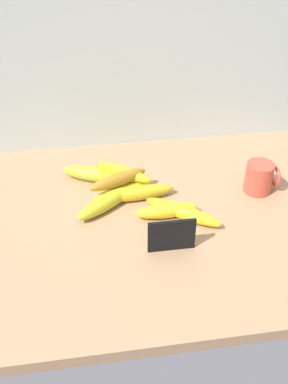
{
  "coord_description": "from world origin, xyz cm",
  "views": [
    {
      "loc": [
        -14.63,
        -87.22,
        75.06
      ],
      "look_at": [
        -0.84,
        3.93,
        8.0
      ],
      "focal_mm": 41.88,
      "sensor_mm": 36.0,
      "label": 1
    }
  ],
  "objects_px": {
    "banana_5": "(110,179)",
    "coffee_mug": "(260,177)",
    "banana_9": "(123,172)",
    "banana_7": "(137,193)",
    "banana_8": "(118,179)",
    "banana_3": "(167,211)",
    "banana_6": "(107,201)",
    "banana_0": "(91,174)",
    "banana_1": "(183,212)",
    "banana_4": "(122,192)",
    "chalkboard_sign": "(172,236)",
    "banana_2": "(124,184)"
  },
  "relations": [
    {
      "from": "chalkboard_sign",
      "to": "banana_6",
      "type": "relative_size",
      "value": 0.56
    },
    {
      "from": "banana_1",
      "to": "banana_2",
      "type": "xyz_separation_m",
      "value": [
        -0.13,
        0.15,
        -0.0
      ]
    },
    {
      "from": "banana_6",
      "to": "banana_3",
      "type": "bearing_deg",
      "value": -22.18
    },
    {
      "from": "banana_7",
      "to": "banana_8",
      "type": "height_order",
      "value": "banana_8"
    },
    {
      "from": "banana_3",
      "to": "banana_4",
      "type": "distance_m",
      "value": 0.14
    },
    {
      "from": "banana_6",
      "to": "banana_7",
      "type": "height_order",
      "value": "banana_6"
    },
    {
      "from": "chalkboard_sign",
      "to": "banana_2",
      "type": "bearing_deg",
      "value": 107.78
    },
    {
      "from": "banana_4",
      "to": "banana_6",
      "type": "distance_m",
      "value": 0.06
    },
    {
      "from": "banana_4",
      "to": "banana_8",
      "type": "bearing_deg",
      "value": 147.11
    },
    {
      "from": "banana_7",
      "to": "banana_8",
      "type": "bearing_deg",
      "value": 157.08
    },
    {
      "from": "banana_5",
      "to": "banana_4",
      "type": "bearing_deg",
      "value": -66.55
    },
    {
      "from": "chalkboard_sign",
      "to": "banana_9",
      "type": "bearing_deg",
      "value": 106.69
    },
    {
      "from": "banana_2",
      "to": "banana_9",
      "type": "xyz_separation_m",
      "value": [
        0.0,
        0.01,
        0.03
      ]
    },
    {
      "from": "banana_5",
      "to": "banana_6",
      "type": "relative_size",
      "value": 0.8
    },
    {
      "from": "banana_1",
      "to": "banana_5",
      "type": "bearing_deg",
      "value": 134.77
    },
    {
      "from": "banana_4",
      "to": "banana_8",
      "type": "distance_m",
      "value": 0.04
    },
    {
      "from": "banana_4",
      "to": "banana_5",
      "type": "bearing_deg",
      "value": 113.45
    },
    {
      "from": "banana_3",
      "to": "banana_4",
      "type": "bearing_deg",
      "value": 136.19
    },
    {
      "from": "coffee_mug",
      "to": "banana_0",
      "type": "distance_m",
      "value": 0.47
    },
    {
      "from": "banana_2",
      "to": "banana_3",
      "type": "xyz_separation_m",
      "value": [
        0.09,
        -0.14,
        0.0
      ]
    },
    {
      "from": "banana_5",
      "to": "banana_8",
      "type": "height_order",
      "value": "banana_8"
    },
    {
      "from": "banana_1",
      "to": "banana_6",
      "type": "distance_m",
      "value": 0.2
    },
    {
      "from": "chalkboard_sign",
      "to": "banana_1",
      "type": "bearing_deg",
      "value": 64.79
    },
    {
      "from": "chalkboard_sign",
      "to": "banana_2",
      "type": "height_order",
      "value": "chalkboard_sign"
    },
    {
      "from": "banana_4",
      "to": "banana_9",
      "type": "xyz_separation_m",
      "value": [
        0.01,
        0.05,
        0.03
      ]
    },
    {
      "from": "chalkboard_sign",
      "to": "banana_5",
      "type": "distance_m",
      "value": 0.3
    },
    {
      "from": "banana_3",
      "to": "banana_5",
      "type": "bearing_deg",
      "value": 129.02
    },
    {
      "from": "banana_4",
      "to": "banana_0",
      "type": "bearing_deg",
      "value": 129.55
    },
    {
      "from": "banana_4",
      "to": "banana_7",
      "type": "xyz_separation_m",
      "value": [
        0.04,
        -0.01,
        0.0
      ]
    },
    {
      "from": "banana_0",
      "to": "banana_7",
      "type": "distance_m",
      "value": 0.16
    },
    {
      "from": "banana_2",
      "to": "banana_9",
      "type": "relative_size",
      "value": 1.03
    },
    {
      "from": "banana_7",
      "to": "banana_8",
      "type": "relative_size",
      "value": 1.21
    },
    {
      "from": "banana_3",
      "to": "banana_7",
      "type": "relative_size",
      "value": 0.79
    },
    {
      "from": "banana_5",
      "to": "coffee_mug",
      "type": "bearing_deg",
      "value": -11.87
    },
    {
      "from": "banana_6",
      "to": "banana_4",
      "type": "bearing_deg",
      "value": 42.56
    },
    {
      "from": "banana_5",
      "to": "banana_8",
      "type": "xyz_separation_m",
      "value": [
        0.02,
        -0.05,
        0.03
      ]
    },
    {
      "from": "coffee_mug",
      "to": "banana_4",
      "type": "height_order",
      "value": "coffee_mug"
    },
    {
      "from": "banana_2",
      "to": "banana_0",
      "type": "bearing_deg",
      "value": 146.37
    },
    {
      "from": "banana_0",
      "to": "banana_2",
      "type": "relative_size",
      "value": 0.97
    },
    {
      "from": "banana_9",
      "to": "banana_7",
      "type": "bearing_deg",
      "value": -66.76
    },
    {
      "from": "banana_0",
      "to": "banana_1",
      "type": "distance_m",
      "value": 0.3
    },
    {
      "from": "banana_6",
      "to": "banana_8",
      "type": "bearing_deg",
      "value": 52.97
    },
    {
      "from": "banana_2",
      "to": "banana_7",
      "type": "bearing_deg",
      "value": -60.64
    },
    {
      "from": "banana_0",
      "to": "banana_3",
      "type": "relative_size",
      "value": 1.05
    },
    {
      "from": "banana_9",
      "to": "banana_3",
      "type": "bearing_deg",
      "value": -57.95
    },
    {
      "from": "banana_1",
      "to": "banana_6",
      "type": "bearing_deg",
      "value": 159.43
    },
    {
      "from": "banana_1",
      "to": "coffee_mug",
      "type": "bearing_deg",
      "value": 20.18
    },
    {
      "from": "chalkboard_sign",
      "to": "banana_0",
      "type": "xyz_separation_m",
      "value": [
        -0.17,
        0.31,
        -0.02
      ]
    },
    {
      "from": "banana_3",
      "to": "banana_7",
      "type": "height_order",
      "value": "same"
    },
    {
      "from": "banana_6",
      "to": "banana_1",
      "type": "bearing_deg",
      "value": -20.57
    }
  ]
}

